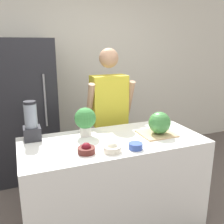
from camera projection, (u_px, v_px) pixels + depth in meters
wall_back at (71, 74)px, 3.68m from camera, size 8.00×0.06×2.60m
counter_island at (113, 183)px, 2.37m from camera, size 1.65×0.75×0.89m
refrigerator at (24, 110)px, 3.21m from camera, size 0.79×0.66×1.79m
person at (109, 119)px, 2.96m from camera, size 0.55×0.27×1.68m
cutting_board at (156, 133)px, 2.39m from camera, size 0.32×0.29×0.01m
watermelon at (159, 123)px, 2.35m from camera, size 0.21×0.21×0.21m
bowl_cherries at (86, 149)px, 1.97m from camera, size 0.14×0.14×0.09m
bowl_cream at (112, 148)px, 1.99m from camera, size 0.14×0.14×0.09m
bowl_small_blue at (136, 146)px, 2.05m from camera, size 0.12×0.12×0.05m
blender at (31, 124)px, 2.22m from camera, size 0.15×0.15×0.36m
potted_plant at (85, 120)px, 2.31m from camera, size 0.20×0.20×0.27m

